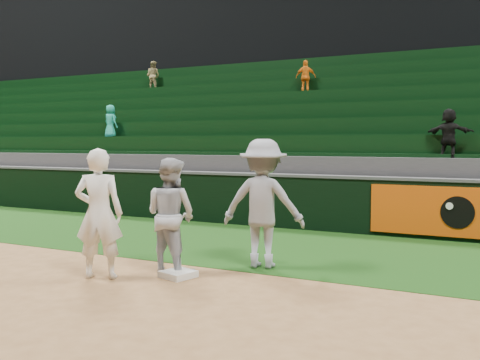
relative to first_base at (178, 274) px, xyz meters
The scene contains 9 objects.
ground 0.20m from the first_base, 86.25° to the right, with size 70.00×70.00×0.00m, color brown.
foul_grass 2.80m from the first_base, 89.74° to the left, with size 36.00×4.20×0.01m, color black.
upper_deck 18.25m from the first_base, 89.96° to the left, with size 40.00×12.00×12.00m, color black.
first_base is the anchor object (origin of this frame).
first_baseman 1.45m from the first_base, 151.75° to the right, with size 0.69×0.45×1.90m, color white.
baserunner 0.91m from the first_base, 139.69° to the left, with size 0.85×0.66×1.75m, color #AAADB5.
base_coach 1.72m from the first_base, 52.99° to the left, with size 1.31×0.75×2.02m, color gray.
field_wall 5.04m from the first_base, 89.56° to the left, with size 36.00×0.45×1.25m.
stadium_seating 8.93m from the first_base, 89.94° to the left, with size 36.00×5.95×4.99m.
Camera 1 is at (4.27, -6.29, 1.97)m, focal length 40.00 mm.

